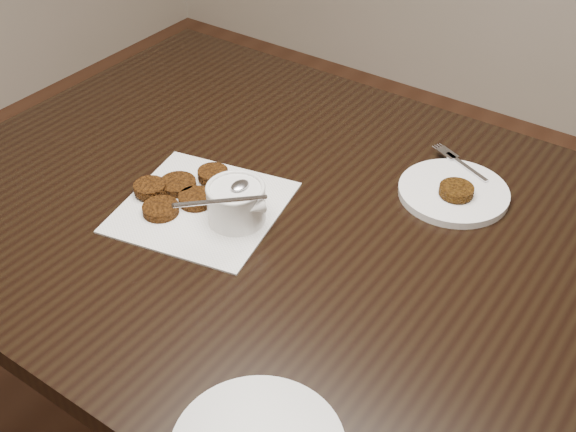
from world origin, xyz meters
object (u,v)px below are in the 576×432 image
Objects in this scene: plate_with_patty at (454,189)px; napkin at (202,207)px; sauce_ramekin at (235,187)px; table at (327,378)px.

napkin is at bearing -140.06° from plate_with_patty.
plate_with_patty is at bearing 46.02° from sauce_ramekin.
sauce_ramekin is (-0.16, -0.07, 0.45)m from table.
napkin is at bearing -162.34° from table.
plate_with_patty is (0.35, 0.29, 0.01)m from napkin.
plate_with_patty reaches higher than table.
plate_with_patty is at bearing 61.84° from table.
table is 0.46m from plate_with_patty.
napkin is 0.10m from sauce_ramekin.
napkin is (-0.23, -0.07, 0.38)m from table.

